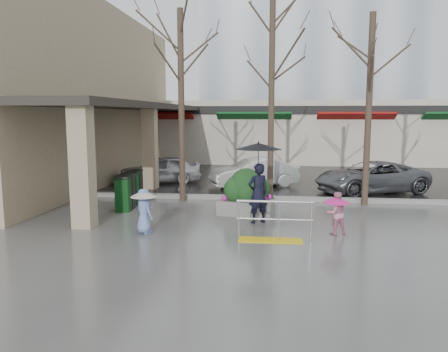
% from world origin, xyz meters
% --- Properties ---
extents(ground, '(120.00, 120.00, 0.00)m').
position_xyz_m(ground, '(0.00, 0.00, 0.00)').
color(ground, '#51514F').
rests_on(ground, ground).
extents(street_asphalt, '(120.00, 36.00, 0.01)m').
position_xyz_m(street_asphalt, '(0.00, 22.00, 0.01)').
color(street_asphalt, black).
rests_on(street_asphalt, ground).
extents(curb, '(120.00, 0.30, 0.15)m').
position_xyz_m(curb, '(0.00, 4.00, 0.07)').
color(curb, gray).
rests_on(curb, ground).
extents(near_building, '(6.00, 18.00, 8.00)m').
position_xyz_m(near_building, '(-9.00, 8.00, 4.00)').
color(near_building, tan).
rests_on(near_building, ground).
extents(canopy_slab, '(2.80, 18.00, 0.25)m').
position_xyz_m(canopy_slab, '(-4.80, 8.00, 3.62)').
color(canopy_slab, '#2D2823').
rests_on(canopy_slab, pillar_front).
extents(pillar_front, '(0.55, 0.55, 3.50)m').
position_xyz_m(pillar_front, '(-3.90, -0.50, 1.75)').
color(pillar_front, tan).
rests_on(pillar_front, ground).
extents(pillar_back, '(0.55, 0.55, 3.50)m').
position_xyz_m(pillar_back, '(-3.90, 6.00, 1.75)').
color(pillar_back, tan).
rests_on(pillar_back, ground).
extents(storefront_row, '(34.00, 6.74, 4.00)m').
position_xyz_m(storefront_row, '(2.00, 17.97, 2.01)').
color(storefront_row, beige).
rests_on(storefront_row, ground).
extents(office_tower, '(18.00, 12.00, 25.00)m').
position_xyz_m(office_tower, '(4.00, 30.00, 12.50)').
color(office_tower, '#8C99A8').
rests_on(office_tower, ground).
extents(handrail, '(1.90, 0.50, 1.03)m').
position_xyz_m(handrail, '(1.36, -1.20, 0.38)').
color(handrail, yellow).
rests_on(handrail, ground).
extents(tree_west, '(3.20, 3.20, 6.80)m').
position_xyz_m(tree_west, '(-2.00, 3.60, 5.08)').
color(tree_west, '#382B21').
rests_on(tree_west, ground).
extents(tree_midwest, '(3.20, 3.20, 7.00)m').
position_xyz_m(tree_midwest, '(1.20, 3.60, 5.23)').
color(tree_midwest, '#382B21').
rests_on(tree_midwest, ground).
extents(tree_mideast, '(3.20, 3.20, 6.50)m').
position_xyz_m(tree_mideast, '(4.50, 3.60, 4.86)').
color(tree_mideast, '#382B21').
rests_on(tree_mideast, ground).
extents(woman, '(1.36, 1.36, 2.38)m').
position_xyz_m(woman, '(0.90, 0.59, 1.44)').
color(woman, black).
rests_on(woman, ground).
extents(child_pink, '(0.71, 0.71, 1.14)m').
position_xyz_m(child_pink, '(3.00, -0.39, 0.66)').
color(child_pink, pink).
rests_on(child_pink, ground).
extents(child_blue, '(0.71, 0.71, 1.21)m').
position_xyz_m(child_blue, '(-2.06, -0.88, 0.72)').
color(child_blue, '#6E8CC4').
rests_on(child_blue, ground).
extents(planter, '(1.82, 1.13, 1.48)m').
position_xyz_m(planter, '(0.50, 1.57, 0.71)').
color(planter, slate).
rests_on(planter, ground).
extents(news_boxes, '(0.62, 2.12, 1.17)m').
position_xyz_m(news_boxes, '(-3.58, 2.38, 0.58)').
color(news_boxes, '#0C3713').
rests_on(news_boxes, ground).
extents(car_a, '(3.97, 2.48, 1.26)m').
position_xyz_m(car_a, '(-3.91, 7.58, 0.63)').
color(car_a, silver).
rests_on(car_a, ground).
extents(car_b, '(4.03, 2.81, 1.26)m').
position_xyz_m(car_b, '(0.45, 6.95, 0.63)').
color(car_b, silver).
rests_on(car_b, ground).
extents(car_c, '(4.98, 3.59, 1.26)m').
position_xyz_m(car_c, '(5.21, 6.14, 0.63)').
color(car_c, '#5B5F63').
rests_on(car_c, ground).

